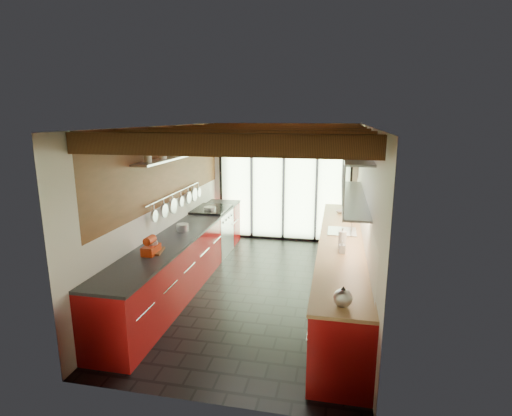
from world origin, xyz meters
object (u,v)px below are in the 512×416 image
Objects in this scene: kettle at (343,297)px; paper_towel at (342,240)px; soap_bottle at (342,247)px; bowl at (341,212)px; stand_mixer at (151,247)px.

paper_towel reaches higher than kettle.
bowl is at bearing 90.00° from soap_bottle.
kettle is 1.60m from soap_bottle.
soap_bottle is (2.54, 0.56, -0.01)m from stand_mixer.
soap_bottle is 0.83× the size of bowl.
paper_towel is at bearing -90.00° from bowl.
bowl is (2.54, 2.92, -0.08)m from stand_mixer.
soap_bottle is (0.00, -0.18, -0.04)m from paper_towel.
stand_mixer is 1.66× the size of soap_bottle.
paper_towel reaches higher than bowl.
bowl is (0.00, 3.96, -0.07)m from kettle.
stand_mixer is 3.87m from bowl.
bowl is at bearing 90.00° from kettle.
kettle is at bearing -90.00° from paper_towel.
bowl is (0.00, 2.36, -0.06)m from soap_bottle.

